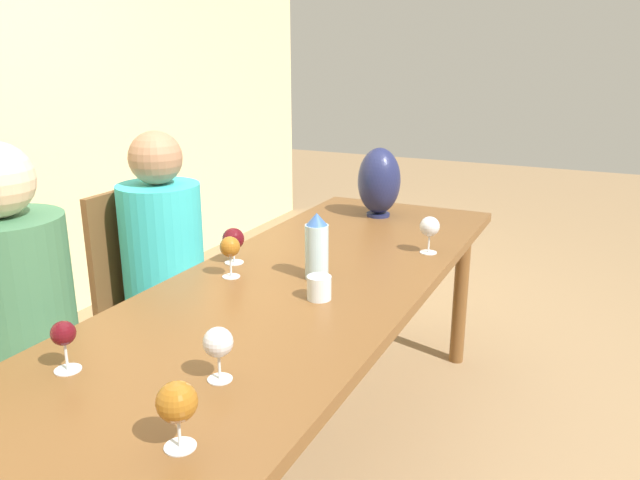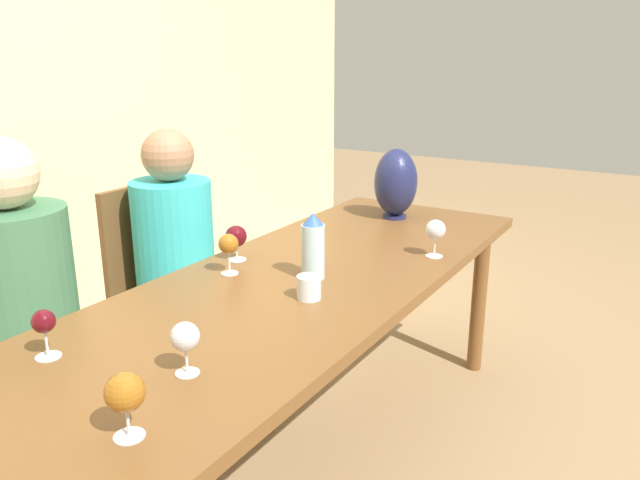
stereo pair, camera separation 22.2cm
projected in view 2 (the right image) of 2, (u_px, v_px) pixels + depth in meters
The scene contains 15 objects.
ground_plane at pixel (300, 467), 2.36m from camera, with size 14.00×14.00×0.00m, color #937551.
dining_table at pixel (298, 299), 2.16m from camera, with size 2.39×0.83×0.76m.
water_bottle at pixel (313, 247), 2.11m from camera, with size 0.08×0.08×0.23m.
water_tumbler at pixel (309, 287), 1.95m from camera, with size 0.08×0.08×0.08m.
vase at pixel (396, 183), 2.86m from camera, with size 0.20×0.20×0.32m.
wine_glass_0 at pixel (228, 245), 2.15m from camera, with size 0.07×0.07×0.14m.
wine_glass_1 at pixel (185, 338), 1.48m from camera, with size 0.07×0.07×0.13m.
wine_glass_2 at pixel (435, 231), 2.34m from camera, with size 0.08×0.08×0.14m.
wine_glass_3 at pixel (236, 237), 2.30m from camera, with size 0.08×0.08×0.13m.
wine_glass_4 at pixel (44, 324), 1.56m from camera, with size 0.07×0.07×0.13m.
wine_glass_5 at pixel (125, 394), 1.23m from camera, with size 0.08×0.08×0.14m.
chair_near at pixel (16, 355), 2.12m from camera, with size 0.44×0.44×0.97m.
chair_far at pixel (165, 290), 2.69m from camera, with size 0.44×0.44×0.97m.
person_near at pixel (25, 317), 2.03m from camera, with size 0.35×0.35×1.27m.
person_far at pixel (178, 263), 2.60m from camera, with size 0.33×0.33×1.22m.
Camera 2 is at (-1.67, -1.11, 1.51)m, focal length 35.00 mm.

